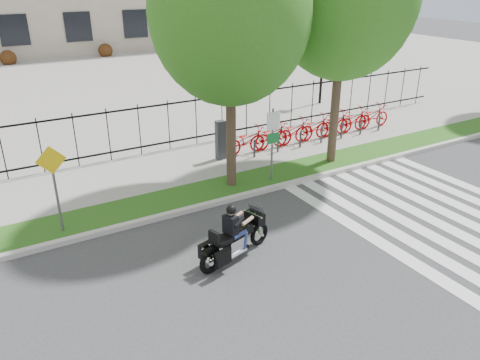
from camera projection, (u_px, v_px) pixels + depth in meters
ground at (312, 263)px, 11.71m from camera, size 120.00×120.00×0.00m
curb at (232, 198)px, 14.92m from camera, size 60.00×0.20×0.15m
grass_verge at (220, 189)px, 15.59m from camera, size 60.00×1.50×0.15m
sidewalk at (188, 165)px, 17.56m from camera, size 60.00×3.50×0.15m
plaza at (79, 80)px, 31.41m from camera, size 80.00×34.00×0.10m
crosswalk_stripes at (440, 217)px, 13.94m from camera, size 5.70×8.00×0.01m
iron_fence at (169, 125)px, 18.50m from camera, size 30.00×0.06×2.00m
lamp_post_right at (324, 45)px, 24.49m from camera, size 1.06×0.70×4.25m
street_tree_1 at (230, 12)px, 13.54m from camera, size 4.81×4.81×8.27m
bike_share_station at (313, 128)px, 19.75m from camera, size 8.98×0.89×1.50m
sign_pole_regulatory at (273, 136)px, 15.46m from camera, size 0.50×0.09×2.50m
sign_pole_warning at (54, 178)px, 12.27m from camera, size 0.78×0.09×2.49m
motorcycle_rider at (235, 237)px, 11.70m from camera, size 2.37×1.09×1.87m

